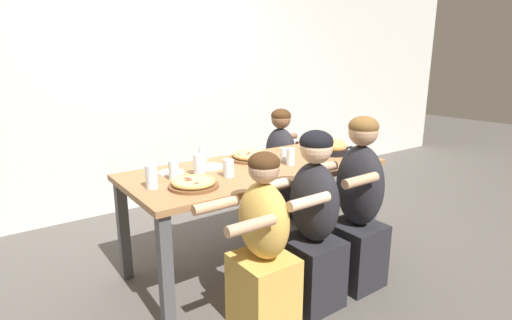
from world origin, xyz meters
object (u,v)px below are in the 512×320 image
pizza_board_main (194,183)px  diner_near_center (313,228)px  diner_near_midleft (263,252)px  diner_near_midright (358,210)px  empty_plate_b (171,173)px  skillet_bowl (334,148)px  drinking_glass_c (199,166)px  drinking_glass_d (174,171)px  drinking_glass_f (152,178)px  drinking_glass_g (284,155)px  diner_far_right (281,168)px  drinking_glass_e (203,155)px  pizza_board_second (251,156)px  drinking_glass_b (229,168)px  empty_plate_a (209,167)px  drinking_glass_a (291,157)px

pizza_board_main → diner_near_center: bearing=-40.3°
diner_near_midleft → diner_near_midright: bearing=-90.0°
diner_near_midleft → diner_near_center: size_ratio=0.93×
empty_plate_b → diner_near_midright: 1.31m
skillet_bowl → drinking_glass_c: drinking_glass_c is taller
drinking_glass_d → drinking_glass_f: bearing=-153.8°
diner_near_midleft → diner_near_midright: diner_near_midright is taller
empty_plate_b → drinking_glass_d: bearing=-107.0°
drinking_glass_g → diner_far_right: bearing=52.4°
pizza_board_main → drinking_glass_e: 0.60m
empty_plate_b → diner_near_midleft: size_ratio=0.17×
pizza_board_second → diner_far_right: bearing=34.0°
empty_plate_b → drinking_glass_e: bearing=22.3°
diner_far_right → diner_near_midleft: bearing=-42.5°
drinking_glass_b → drinking_glass_d: (-0.33, 0.16, -0.00)m
pizza_board_main → pizza_board_second: size_ratio=0.93×
empty_plate_a → diner_near_midleft: bearing=-98.7°
pizza_board_main → empty_plate_a: (0.31, 0.35, -0.02)m
diner_far_right → empty_plate_b: bearing=-71.5°
drinking_glass_d → drinking_glass_f: size_ratio=0.88×
drinking_glass_f → diner_near_midright: bearing=-26.9°
empty_plate_b → drinking_glass_c: size_ratio=1.22×
drinking_glass_e → drinking_glass_g: bearing=-31.6°
drinking_glass_c → drinking_glass_g: 0.72m
empty_plate_a → drinking_glass_e: bearing=79.7°
drinking_glass_e → diner_far_right: diner_far_right is taller
drinking_glass_b → empty_plate_a: bearing=88.1°
diner_near_midleft → pizza_board_second: bearing=-31.2°
drinking_glass_a → drinking_glass_g: drinking_glass_a is taller
diner_near_midleft → drinking_glass_e: bearing=-9.0°
pizza_board_main → pizza_board_second: bearing=27.7°
drinking_glass_d → diner_near_midright: size_ratio=0.11×
drinking_glass_a → diner_near_midleft: 0.92m
drinking_glass_f → diner_near_midleft: bearing=-57.0°
empty_plate_b → diner_far_right: (1.36, 0.46, -0.29)m
drinking_glass_c → diner_near_midright: (0.84, -0.69, -0.29)m
pizza_board_main → diner_near_center: diner_near_center is taller
drinking_glass_c → diner_near_midright: diner_near_midright is taller
pizza_board_main → diner_far_right: bearing=30.9°
pizza_board_second → diner_near_midright: 0.93m
empty_plate_a → drinking_glass_g: (0.56, -0.18, 0.05)m
empty_plate_a → drinking_glass_b: drinking_glass_b is taller
pizza_board_main → pizza_board_second: (0.69, 0.36, 0.00)m
pizza_board_second → drinking_glass_b: 0.49m
drinking_glass_f → diner_near_center: size_ratio=0.13×
drinking_glass_a → diner_near_midright: diner_near_midright is taller
drinking_glass_a → empty_plate_a: bearing=150.4°
skillet_bowl → drinking_glass_f: size_ratio=2.36×
empty_plate_a → drinking_glass_c: drinking_glass_c is taller
empty_plate_a → drinking_glass_c: 0.22m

